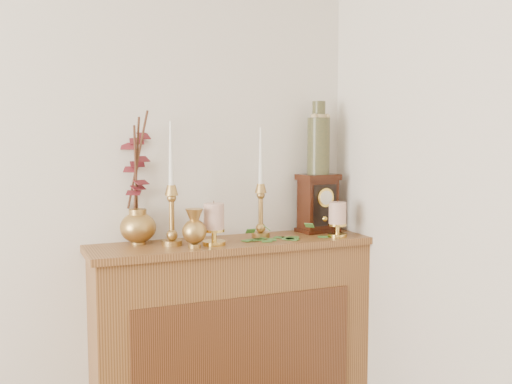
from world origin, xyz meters
name	(u,v)px	position (x,y,z in m)	size (l,w,h in m)	color
console_shelf	(233,351)	(1.40, 2.10, 0.44)	(1.24, 0.34, 0.93)	brown
candlestick_left	(172,205)	(1.13, 2.10, 1.10)	(0.08, 0.08, 0.51)	tan
candlestick_center	(261,201)	(1.55, 2.14, 1.09)	(0.08, 0.08, 0.49)	tan
bud_vase	(194,229)	(1.20, 2.00, 1.01)	(0.10, 0.10, 0.16)	tan
ginger_jar	(137,184)	(1.01, 2.21, 1.18)	(0.23, 0.24, 0.55)	tan
pillar_candle_left	(214,222)	(1.29, 2.03, 1.03)	(0.10, 0.10, 0.18)	#E3B94F
pillar_candle_right	(337,218)	(1.86, 2.00, 1.02)	(0.09, 0.09, 0.17)	#E3B94F
ivy_garland	(273,238)	(1.56, 2.04, 0.94)	(0.37, 0.18, 0.07)	#3D722B
mantel_clock	(318,204)	(1.85, 2.16, 1.06)	(0.19, 0.15, 0.27)	#35150A
ceramic_vase	(319,142)	(1.85, 2.16, 1.35)	(0.10, 0.10, 0.34)	#172E24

